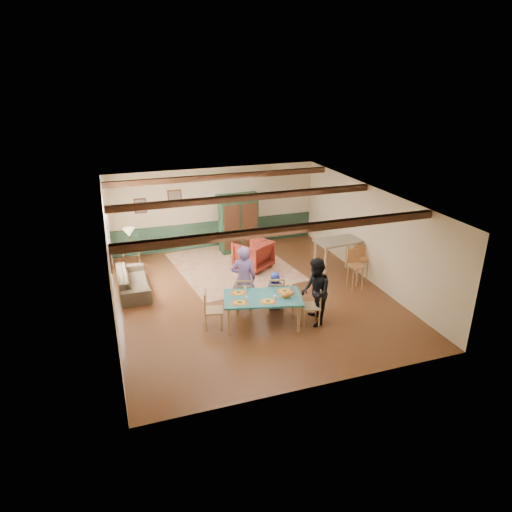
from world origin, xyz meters
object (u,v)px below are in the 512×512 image
object	(u,v)px
cat	(287,295)
bar_stool_left	(356,270)
dining_chair_far_left	(244,294)
armoire	(238,223)
person_woman	(316,292)
table_lamp	(129,238)
person_man	(243,279)
end_table	(132,258)
counter_table	(337,257)
sofa	(133,281)
dining_chair_far_right	(276,293)
bar_stool_right	(361,264)
dining_table	(263,311)
dining_chair_end_left	(214,309)
person_child	(275,291)
armchair	(253,255)

from	to	relation	value
cat	bar_stool_left	world-z (taller)	bar_stool_left
dining_chair_far_left	armoire	distance (m)	4.20
person_woman	table_lamp	size ratio (longest dim) A/B	2.67
person_man	end_table	world-z (taller)	person_man
counter_table	bar_stool_left	bearing A→B (deg)	-89.43
person_woman	sofa	world-z (taller)	person_woman
dining_chair_far_left	dining_chair_far_right	world-z (taller)	same
bar_stool_right	dining_table	bearing A→B (deg)	-150.58
dining_chair_end_left	counter_table	xyz separation A→B (m)	(4.16, 1.81, 0.06)
cat	table_lamp	world-z (taller)	table_lamp
dining_chair_far_left	dining_chair_far_right	size ratio (longest dim) A/B	1.00
person_woman	dining_table	bearing A→B (deg)	-90.00
end_table	bar_stool_right	xyz separation A→B (m)	(6.16, -2.95, 0.17)
table_lamp	dining_chair_end_left	bearing A→B (deg)	-69.89
dining_chair_far_right	person_woman	size ratio (longest dim) A/B	0.58
dining_table	person_child	world-z (taller)	person_child
person_child	bar_stool_left	world-z (taller)	bar_stool_left
sofa	bar_stool_right	bearing A→B (deg)	-102.75
person_man	person_woman	distance (m)	1.82
dining_chair_far_left	armchair	xyz separation A→B (m)	(1.07, 2.48, -0.03)
person_woman	armchair	size ratio (longest dim) A/B	1.67
person_child	cat	size ratio (longest dim) A/B	2.79
dining_chair_far_right	person_man	xyz separation A→B (m)	(-0.75, 0.27, 0.38)
armoire	counter_table	xyz separation A→B (m)	(2.18, -2.74, -0.43)
counter_table	sofa	bearing A→B (deg)	172.24
person_child	counter_table	xyz separation A→B (m)	(2.47, 1.40, 0.03)
table_lamp	counter_table	xyz separation A→B (m)	(5.69, -2.38, -0.44)
table_lamp	counter_table	world-z (taller)	table_lamp
dining_chair_far_left	dining_chair_end_left	bearing A→B (deg)	43.83
dining_chair_end_left	table_lamp	world-z (taller)	table_lamp
bar_stool_left	bar_stool_right	xyz separation A→B (m)	(0.46, 0.47, -0.06)
counter_table	person_man	bearing A→B (deg)	-159.48
cat	table_lamp	size ratio (longest dim) A/B	0.58
counter_table	bar_stool_left	size ratio (longest dim) A/B	1.14
person_child	cat	world-z (taller)	person_child
bar_stool_right	table_lamp	bearing A→B (deg)	160.67
dining_table	bar_stool_left	xyz separation A→B (m)	(3.06, 1.03, 0.19)
dining_chair_far_left	armoire	size ratio (longest dim) A/B	0.49
armchair	dining_chair_end_left	bearing A→B (deg)	24.35
dining_chair_far_left	armoire	xyz separation A→B (m)	(1.08, 4.03, 0.50)
person_child	counter_table	distance (m)	2.84
person_woman	armoire	world-z (taller)	armoire
cat	sofa	xyz separation A→B (m)	(-3.24, 3.09, -0.54)
bar_stool_left	dining_chair_far_left	bearing A→B (deg)	-175.54
person_child	counter_table	world-z (taller)	counter_table
table_lamp	armchair	bearing A→B (deg)	-18.77
person_child	person_woman	bearing A→B (deg)	136.74
person_man	armchair	size ratio (longest dim) A/B	1.75
end_table	bar_stool_left	world-z (taller)	bar_stool_left
armoire	bar_stool_right	distance (m)	4.27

